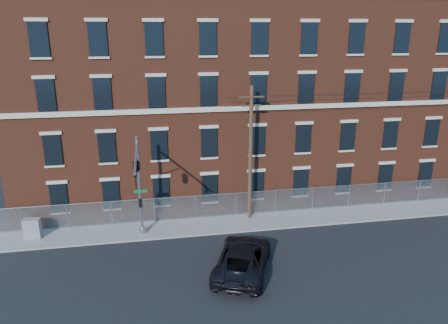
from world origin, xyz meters
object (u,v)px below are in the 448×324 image
traffic_signal_mast (137,173)px  utility_cabinet (32,228)px  pickup_truck (243,258)px  utility_pole_near (251,152)px

traffic_signal_mast → utility_cabinet: (-7.39, 2.92, -4.57)m
pickup_truck → utility_cabinet: 14.78m
pickup_truck → traffic_signal_mast: bearing=-8.7°
traffic_signal_mast → utility_pole_near: (8.00, 3.42, -0.05)m
traffic_signal_mast → utility_cabinet: bearing=158.4°
utility_pole_near → utility_cabinet: (-15.39, -0.49, -4.52)m
pickup_truck → utility_pole_near: bearing=-84.7°
utility_pole_near → pickup_truck: utility_pole_near is taller
traffic_signal_mast → utility_cabinet: traffic_signal_mast is taller
traffic_signal_mast → utility_pole_near: size_ratio=0.70×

